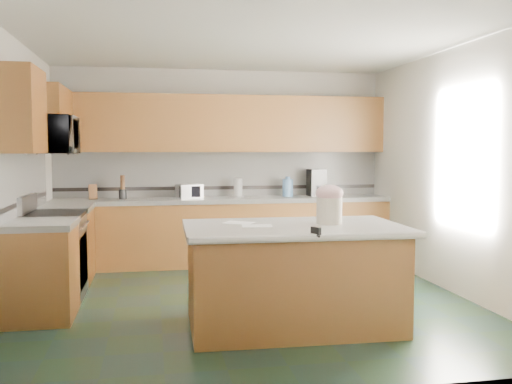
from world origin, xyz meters
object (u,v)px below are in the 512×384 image
object	(u,v)px
soap_bottle_island	(330,206)
coffee_maker	(316,183)
toaster_oven	(189,191)
island_top	(293,228)
treat_jar	(329,211)
knife_block	(93,192)
island_base	(293,279)

from	to	relation	value
soap_bottle_island	coffee_maker	world-z (taller)	coffee_maker
soap_bottle_island	coffee_maker	xyz separation A→B (m)	(0.73, 2.93, 0.03)
coffee_maker	toaster_oven	bearing A→B (deg)	178.16
island_top	soap_bottle_island	size ratio (longest dim) A/B	6.03
treat_jar	toaster_oven	size ratio (longest dim) A/B	0.73
island_top	knife_block	xyz separation A→B (m)	(-2.01, 2.95, 0.13)
island_base	toaster_oven	distance (m)	3.10
toaster_oven	soap_bottle_island	bearing A→B (deg)	-89.28
island_base	soap_bottle_island	size ratio (longest dim) A/B	5.72
island_top	coffee_maker	xyz separation A→B (m)	(1.08, 2.98, 0.22)
treat_jar	soap_bottle_island	bearing A→B (deg)	69.56
island_base	knife_block	world-z (taller)	knife_block
island_base	toaster_oven	world-z (taller)	toaster_oven
island_top	treat_jar	size ratio (longest dim) A/B	8.04
soap_bottle_island	toaster_oven	distance (m)	3.10
island_base	coffee_maker	distance (m)	3.25
toaster_oven	coffee_maker	world-z (taller)	coffee_maker
treat_jar	soap_bottle_island	world-z (taller)	soap_bottle_island
coffee_maker	treat_jar	bearing A→B (deg)	-107.00
treat_jar	island_base	bearing A→B (deg)	-179.19
treat_jar	soap_bottle_island	distance (m)	0.07
knife_block	treat_jar	bearing A→B (deg)	-62.37
island_base	toaster_oven	xyz separation A→B (m)	(-0.73, 2.95, 0.58)
treat_jar	coffee_maker	distance (m)	3.08
treat_jar	toaster_oven	xyz separation A→B (m)	(-1.06, 2.95, -0.02)
knife_block	toaster_oven	bearing A→B (deg)	-10.71
island_top	island_base	bearing A→B (deg)	91.19
island_base	soap_bottle_island	world-z (taller)	soap_bottle_island
soap_bottle_island	coffee_maker	size ratio (longest dim) A/B	0.83
knife_block	coffee_maker	xyz separation A→B (m)	(3.09, 0.03, 0.09)
treat_jar	island_top	bearing A→B (deg)	-179.19
soap_bottle_island	toaster_oven	size ratio (longest dim) A/B	0.97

